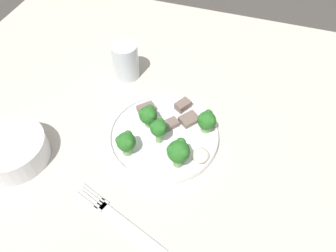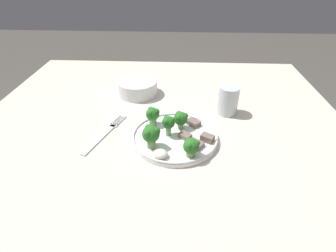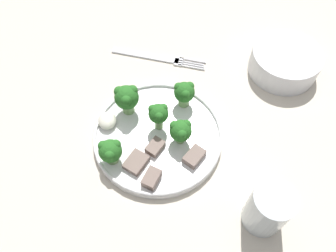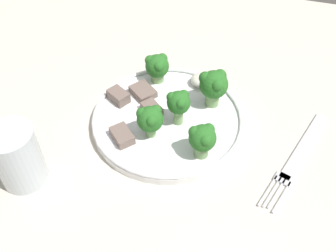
# 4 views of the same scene
# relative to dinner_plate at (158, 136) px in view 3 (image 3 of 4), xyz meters

# --- Properties ---
(ground_plane) EXTENTS (8.00, 8.00, 0.00)m
(ground_plane) POSITION_rel_dinner_plate_xyz_m (-0.05, 0.08, -0.74)
(ground_plane) COLOR #4C4742
(table) EXTENTS (1.14, 1.05, 0.73)m
(table) POSITION_rel_dinner_plate_xyz_m (-0.05, 0.08, -0.10)
(table) COLOR beige
(table) RESTS_ON ground_plane
(dinner_plate) EXTENTS (0.23, 0.23, 0.02)m
(dinner_plate) POSITION_rel_dinner_plate_xyz_m (0.00, 0.00, 0.00)
(dinner_plate) COLOR white
(dinner_plate) RESTS_ON table
(fork) EXTENTS (0.09, 0.20, 0.00)m
(fork) POSITION_rel_dinner_plate_xyz_m (-0.20, 0.01, -0.01)
(fork) COLOR silver
(fork) RESTS_ON table
(cream_bowl) EXTENTS (0.14, 0.14, 0.05)m
(cream_bowl) POSITION_rel_dinner_plate_xyz_m (-0.14, 0.27, 0.02)
(cream_bowl) COLOR silver
(cream_bowl) RESTS_ON table
(drinking_glass) EXTENTS (0.06, 0.06, 0.09)m
(drinking_glass) POSITION_rel_dinner_plate_xyz_m (0.16, 0.15, 0.03)
(drinking_glass) COLOR silver
(drinking_glass) RESTS_ON table
(broccoli_floret_near_rim_left) EXTENTS (0.04, 0.04, 0.05)m
(broccoli_floret_near_rim_left) POSITION_rel_dinner_plate_xyz_m (-0.07, 0.06, 0.04)
(broccoli_floret_near_rim_left) COLOR #7FA866
(broccoli_floret_near_rim_left) RESTS_ON dinner_plate
(broccoli_floret_center_left) EXTENTS (0.04, 0.04, 0.05)m
(broccoli_floret_center_left) POSITION_rel_dinner_plate_xyz_m (0.04, -0.08, 0.03)
(broccoli_floret_center_left) COLOR #7FA866
(broccoli_floret_center_left) RESTS_ON dinner_plate
(broccoli_floret_back_left) EXTENTS (0.05, 0.04, 0.06)m
(broccoli_floret_back_left) POSITION_rel_dinner_plate_xyz_m (-0.06, -0.05, 0.04)
(broccoli_floret_back_left) COLOR #7FA866
(broccoli_floret_back_left) RESTS_ON dinner_plate
(broccoli_floret_front_left) EXTENTS (0.04, 0.04, 0.05)m
(broccoli_floret_front_left) POSITION_rel_dinner_plate_xyz_m (0.01, 0.04, 0.04)
(broccoli_floret_front_left) COLOR #7FA866
(broccoli_floret_front_left) RESTS_ON dinner_plate
(broccoli_floret_center_back) EXTENTS (0.04, 0.04, 0.06)m
(broccoli_floret_center_back) POSITION_rel_dinner_plate_xyz_m (-0.02, 0.00, 0.04)
(broccoli_floret_center_back) COLOR #7FA866
(broccoli_floret_center_back) RESTS_ON dinner_plate
(meat_slice_front_slice) EXTENTS (0.05, 0.05, 0.01)m
(meat_slice_front_slice) POSITION_rel_dinner_plate_xyz_m (0.05, -0.04, 0.01)
(meat_slice_front_slice) COLOR #756056
(meat_slice_front_slice) RESTS_ON dinner_plate
(meat_slice_middle_slice) EXTENTS (0.04, 0.04, 0.01)m
(meat_slice_middle_slice) POSITION_rel_dinner_plate_xyz_m (0.05, 0.06, 0.01)
(meat_slice_middle_slice) COLOR #756056
(meat_slice_middle_slice) RESTS_ON dinner_plate
(meat_slice_rear_slice) EXTENTS (0.04, 0.04, 0.01)m
(meat_slice_rear_slice) POSITION_rel_dinner_plate_xyz_m (0.03, -0.01, 0.01)
(meat_slice_rear_slice) COLOR #756056
(meat_slice_rear_slice) RESTS_ON dinner_plate
(meat_slice_edge_slice) EXTENTS (0.04, 0.04, 0.02)m
(meat_slice_edge_slice) POSITION_rel_dinner_plate_xyz_m (0.09, -0.02, 0.01)
(meat_slice_edge_slice) COLOR #756056
(meat_slice_edge_slice) RESTS_ON dinner_plate
(sauce_dollop) EXTENTS (0.04, 0.03, 0.02)m
(sauce_dollop) POSITION_rel_dinner_plate_xyz_m (-0.03, -0.09, 0.01)
(sauce_dollop) COLOR silver
(sauce_dollop) RESTS_ON dinner_plate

